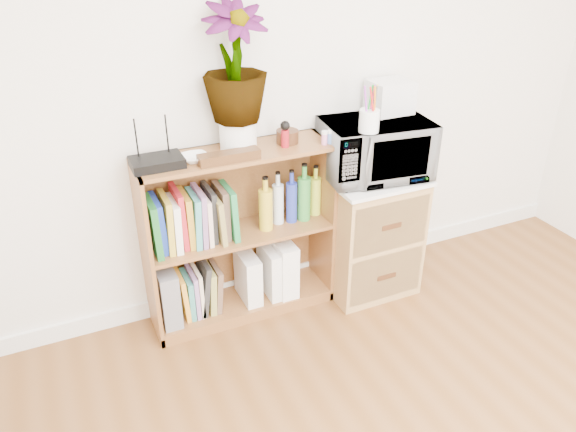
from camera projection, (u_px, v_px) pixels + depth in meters
skirting_board at (289, 273)px, 3.41m from camera, size 4.00×0.02×0.10m
bookshelf at (240, 236)px, 2.96m from camera, size 1.00×0.30×0.95m
wicker_unit at (367, 233)px, 3.24m from camera, size 0.50×0.45×0.70m
microwave at (375, 149)px, 2.98m from camera, size 0.59×0.44×0.31m
pen_cup at (369, 121)px, 2.74m from camera, size 0.10×0.10×0.11m
small_appliance at (390, 97)px, 2.99m from camera, size 0.22×0.18×0.17m
router at (157, 162)px, 2.57m from camera, size 0.24×0.16×0.04m
white_bowl at (194, 158)px, 2.63m from camera, size 0.13×0.13×0.03m
plant_pot at (238, 135)px, 2.73m from camera, size 0.18×0.18×0.15m
potted_plant at (235, 63)px, 2.56m from camera, size 0.31×0.31×0.55m
trinket_box at (229, 157)px, 2.62m from camera, size 0.29×0.07×0.05m
kokeshi_doll at (285, 138)px, 2.77m from camera, size 0.04×0.04×0.09m
wooden_bowl at (287, 136)px, 2.83m from camera, size 0.11×0.11×0.07m
paint_jars at (330, 138)px, 2.82m from camera, size 0.12×0.04×0.06m
file_box at (167, 293)px, 2.93m from camera, size 0.09×0.25×0.32m
magazine_holder_left at (248, 276)px, 3.09m from camera, size 0.09×0.23×0.28m
magazine_holder_mid at (272, 270)px, 3.14m from camera, size 0.09×0.23×0.29m
magazine_holder_right at (282, 265)px, 3.16m from camera, size 0.10×0.26×0.32m
cookbooks at (191, 218)px, 2.80m from camera, size 0.43×0.20×0.30m
liquor_bottles at (296, 195)px, 3.00m from camera, size 0.45×0.07×0.32m
lower_books at (199, 290)px, 3.01m from camera, size 0.23×0.19×0.30m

